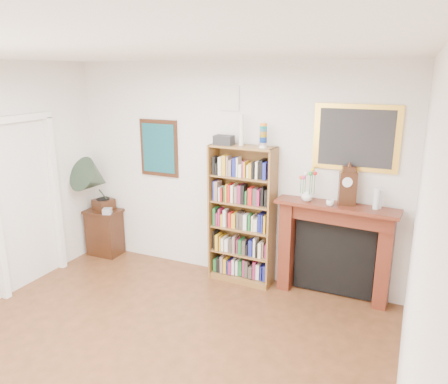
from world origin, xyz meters
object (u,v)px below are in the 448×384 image
(gramophone, at_px, (95,181))
(side_cabinet, at_px, (105,232))
(fireplace, at_px, (335,242))
(teacup, at_px, (330,203))
(mantel_clock, at_px, (348,187))
(flower_vase, at_px, (307,195))
(bookshelf, at_px, (242,208))
(bottle_left, at_px, (376,199))
(bottle_right, at_px, (379,200))
(cd_stack, at_px, (107,211))

(gramophone, bearing_deg, side_cabinet, 96.70)
(fireplace, height_order, teacup, teacup)
(mantel_clock, bearing_deg, teacup, -162.38)
(side_cabinet, xyz_separation_m, flower_vase, (3.01, 0.04, 0.92))
(bookshelf, xyz_separation_m, mantel_clock, (1.27, 0.03, 0.41))
(bottle_left, bearing_deg, teacup, -169.15)
(flower_vase, bearing_deg, side_cabinet, -179.29)
(mantel_clock, height_order, teacup, mantel_clock)
(bookshelf, bearing_deg, bottle_right, 4.56)
(flower_vase, relative_size, bottle_right, 0.71)
(fireplace, distance_m, cd_stack, 3.19)
(flower_vase, bearing_deg, bookshelf, -179.90)
(bookshelf, relative_size, gramophone, 2.48)
(side_cabinet, distance_m, fireplace, 3.38)
(cd_stack, xyz_separation_m, bottle_right, (3.64, 0.20, 0.56))
(fireplace, distance_m, teacup, 0.55)
(fireplace, relative_size, flower_vase, 10.08)
(cd_stack, distance_m, bottle_right, 3.69)
(cd_stack, relative_size, bottle_left, 0.50)
(mantel_clock, relative_size, bottle_left, 1.86)
(side_cabinet, bearing_deg, bottle_right, -0.10)
(bookshelf, bearing_deg, teacup, -1.41)
(flower_vase, bearing_deg, teacup, -16.32)
(bookshelf, xyz_separation_m, gramophone, (-2.20, -0.14, 0.16))
(teacup, distance_m, bottle_right, 0.54)
(fireplace, relative_size, cd_stack, 11.95)
(side_cabinet, relative_size, bottle_right, 3.45)
(side_cabinet, relative_size, flower_vase, 4.86)
(mantel_clock, bearing_deg, fireplace, 146.47)
(bookshelf, height_order, side_cabinet, bookshelf)
(bookshelf, height_order, cd_stack, bookshelf)
(side_cabinet, bearing_deg, gramophone, -98.63)
(bottle_left, bearing_deg, bookshelf, -179.61)
(bottle_right, bearing_deg, bottle_left, -127.57)
(gramophone, bearing_deg, bottle_right, 16.77)
(fireplace, relative_size, bottle_left, 5.98)
(flower_vase, bearing_deg, gramophone, -177.35)
(bottle_right, bearing_deg, teacup, -165.73)
(flower_vase, height_order, bottle_right, bottle_right)
(side_cabinet, xyz_separation_m, bottle_right, (3.81, 0.08, 0.95))
(side_cabinet, height_order, mantel_clock, mantel_clock)
(fireplace, height_order, mantel_clock, mantel_clock)
(gramophone, height_order, cd_stack, gramophone)
(bookshelf, distance_m, mantel_clock, 1.34)
(bookshelf, relative_size, mantel_clock, 4.62)
(cd_stack, bearing_deg, flower_vase, 3.01)
(bottle_left, height_order, bottle_right, bottle_left)
(cd_stack, height_order, bottle_right, bottle_right)
(gramophone, relative_size, teacup, 9.29)
(mantel_clock, xyz_separation_m, bottle_left, (0.32, -0.02, -0.10))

